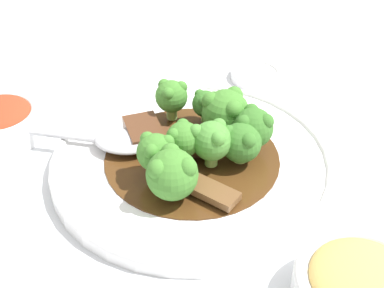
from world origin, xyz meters
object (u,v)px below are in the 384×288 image
(side_bowl_kimchi, at_px, (0,121))
(broccoli_floret_2, at_px, (184,139))
(broccoli_floret_7, at_px, (241,142))
(broccoli_floret_8, at_px, (172,173))
(beef_strip_1, at_px, (144,131))
(beef_strip_2, at_px, (209,190))
(broccoli_floret_0, at_px, (206,103))
(main_plate, at_px, (192,161))
(broccoli_floret_1, at_px, (212,140))
(broccoli_floret_4, at_px, (226,112))
(sauce_dish, at_px, (256,74))
(broccoli_floret_6, at_px, (171,96))
(serving_spoon, at_px, (113,140))
(broccoli_floret_5, at_px, (253,127))
(beef_strip_0, at_px, (176,141))
(broccoli_floret_3, at_px, (156,152))
(side_bowl_appetizer, at_px, (361,287))

(side_bowl_kimchi, bearing_deg, broccoli_floret_2, -33.42)
(broccoli_floret_7, xyz_separation_m, broccoli_floret_8, (-0.09, -0.04, 0.00))
(beef_strip_1, bearing_deg, broccoli_floret_7, -36.65)
(beef_strip_2, xyz_separation_m, broccoli_floret_0, (0.03, 0.13, 0.02))
(main_plate, relative_size, broccoli_floret_1, 5.96)
(beef_strip_2, height_order, broccoli_floret_1, broccoli_floret_1)
(broccoli_floret_0, distance_m, broccoli_floret_4, 0.04)
(side_bowl_kimchi, height_order, sauce_dish, side_bowl_kimchi)
(broccoli_floret_1, height_order, broccoli_floret_6, broccoli_floret_1)
(serving_spoon, relative_size, sauce_dish, 2.67)
(beef_strip_2, height_order, broccoli_floret_8, broccoli_floret_8)
(main_plate, distance_m, broccoli_floret_5, 0.08)
(broccoli_floret_4, bearing_deg, broccoli_floret_0, 115.64)
(beef_strip_1, distance_m, broccoli_floret_5, 0.13)
(broccoli_floret_4, bearing_deg, side_bowl_kimchi, 160.58)
(beef_strip_0, distance_m, broccoli_floret_3, 0.06)
(broccoli_floret_3, bearing_deg, beef_strip_1, 90.44)
(main_plate, distance_m, beef_strip_1, 0.07)
(broccoli_floret_7, distance_m, serving_spoon, 0.15)
(beef_strip_2, height_order, serving_spoon, serving_spoon)
(main_plate, height_order, broccoli_floret_1, broccoli_floret_1)
(broccoli_floret_4, height_order, sauce_dish, broccoli_floret_4)
(beef_strip_2, height_order, broccoli_floret_0, broccoli_floret_0)
(broccoli_floret_5, relative_size, sauce_dish, 0.72)
(broccoli_floret_0, relative_size, serving_spoon, 0.21)
(broccoli_floret_4, xyz_separation_m, sauce_dish, (0.09, 0.14, -0.04))
(broccoli_floret_0, distance_m, sauce_dish, 0.16)
(broccoli_floret_5, relative_size, broccoli_floret_6, 1.02)
(broccoli_floret_8, bearing_deg, broccoli_floret_7, 23.23)
(beef_strip_2, relative_size, broccoli_floret_7, 1.42)
(broccoli_floret_3, distance_m, serving_spoon, 0.08)
(beef_strip_2, height_order, broccoli_floret_3, broccoli_floret_3)
(broccoli_floret_2, height_order, side_bowl_appetizer, broccoli_floret_2)
(main_plate, bearing_deg, beef_strip_0, 123.20)
(broccoli_floret_4, bearing_deg, broccoli_floret_1, -122.24)
(beef_strip_1, height_order, sauce_dish, beef_strip_1)
(beef_strip_1, height_order, broccoli_floret_7, broccoli_floret_7)
(broccoli_floret_8, xyz_separation_m, side_bowl_appetizer, (0.13, -0.16, -0.03))
(broccoli_floret_2, bearing_deg, side_bowl_kimchi, 146.58)
(broccoli_floret_6, height_order, serving_spoon, broccoli_floret_6)
(beef_strip_2, distance_m, serving_spoon, 0.14)
(serving_spoon, bearing_deg, broccoli_floret_6, 24.96)
(beef_strip_2, relative_size, broccoli_floret_3, 1.31)
(beef_strip_1, distance_m, beef_strip_2, 0.12)
(main_plate, bearing_deg, beef_strip_2, -89.06)
(broccoli_floret_1, height_order, broccoli_floret_5, broccoli_floret_1)
(broccoli_floret_5, bearing_deg, broccoli_floret_3, -171.14)
(beef_strip_1, relative_size, side_bowl_kimchi, 0.58)
(beef_strip_2, xyz_separation_m, broccoli_floret_5, (0.07, 0.06, 0.03))
(beef_strip_0, relative_size, beef_strip_1, 1.37)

